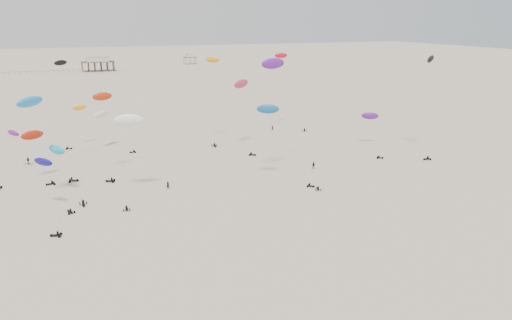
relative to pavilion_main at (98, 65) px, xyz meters
name	(u,v)px	position (x,y,z in m)	size (l,w,h in m)	color
ground_plane	(155,106)	(10.00, -150.00, -4.22)	(900.00, 900.00, 0.00)	beige
pavilion_main	(98,65)	(0.00, 0.00, 0.00)	(21.00, 13.00, 9.80)	brown
pavilion_small	(190,59)	(70.00, 30.00, -0.74)	(9.00, 7.00, 8.00)	brown
pier_fence	(12,73)	(-52.00, 0.00, -3.45)	(80.20, 0.20, 1.50)	black
rig_0	(63,163)	(-25.38, -250.03, 2.67)	(6.45, 11.96, 12.03)	black
rig_2	(8,151)	(-36.65, -231.63, 1.60)	(6.44, 16.60, 15.60)	black
rig_3	(213,88)	(14.21, -219.33, 11.31)	(4.17, 7.76, 24.05)	black
rig_4	(274,119)	(16.24, -256.16, 9.42)	(10.16, 9.91, 17.78)	black
rig_5	(287,76)	(41.63, -208.08, 12.45)	(7.88, 10.28, 24.03)	black
rig_6	(371,122)	(53.19, -237.58, 2.68)	(9.20, 16.52, 16.20)	black
rig_7	(77,117)	(-21.17, -208.67, 4.07)	(6.70, 4.74, 11.58)	black
rig_8	(34,114)	(-29.31, -252.87, 12.98)	(8.70, 11.52, 21.15)	black
rig_9	(430,76)	(62.05, -248.63, 15.60)	(7.69, 10.52, 25.28)	black
rig_10	(104,119)	(-16.30, -239.53, 8.68)	(4.43, 8.13, 18.64)	black
rig_11	(67,120)	(-23.92, -233.98, 8.15)	(3.47, 15.77, 26.51)	black
rig_13	(36,144)	(-30.56, -237.29, 4.05)	(6.36, 7.37, 11.29)	black
rig_14	(242,91)	(20.07, -226.36, 11.10)	(6.08, 13.16, 19.28)	black
rig_15	(129,128)	(-13.06, -253.78, 9.32)	(6.49, 11.61, 17.13)	black
rig_16	(277,75)	(17.83, -254.15, 18.19)	(8.95, 13.80, 27.12)	black
rig_17	(104,117)	(-14.51, -214.18, 4.39)	(10.29, 10.98, 12.60)	black
rig_18	(46,177)	(-28.41, -258.81, 2.88)	(4.48, 16.62, 15.67)	black
spectator_0	(168,189)	(-5.85, -252.74, -4.22)	(0.71, 0.49, 1.97)	black
spectator_1	(314,169)	(28.74, -251.04, -4.22)	(0.97, 0.56, 1.98)	black
spectator_2	(28,164)	(-33.51, -222.20, -4.22)	(1.19, 0.64, 2.02)	black
spectator_3	(272,130)	(36.17, -209.28, -4.22)	(0.71, 0.49, 1.95)	black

